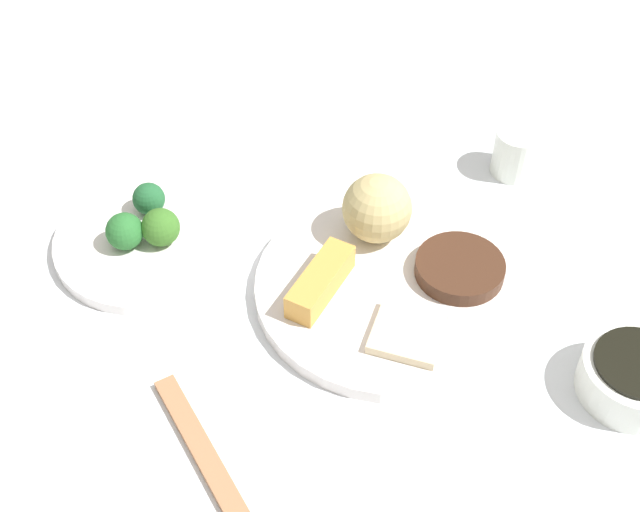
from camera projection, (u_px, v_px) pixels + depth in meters
tabletop at (416, 321)px, 0.90m from camera, size 2.20×2.20×0.02m
main_plate at (390, 287)px, 0.91m from camera, size 0.29×0.29×0.02m
rice_scoop at (377, 208)px, 0.93m from camera, size 0.08×0.08×0.08m
spring_roll at (321, 281)px, 0.88m from camera, size 0.08×0.10×0.03m
crab_rangoon_wonton at (407, 334)px, 0.85m from camera, size 0.09×0.09×0.01m
stir_fry_heap at (460, 268)px, 0.90m from camera, size 0.10×0.10×0.02m
broccoli_plate at (150, 240)px, 0.96m from camera, size 0.21×0.21×0.01m
broccoli_floret_0 at (161, 227)px, 0.93m from camera, size 0.04×0.04×0.04m
broccoli_floret_1 at (149, 199)px, 0.97m from camera, size 0.04×0.04×0.04m
broccoli_floret_2 at (125, 231)px, 0.93m from camera, size 0.04×0.04×0.04m
soy_sauce_bowl at (634, 377)px, 0.81m from camera, size 0.10×0.10×0.04m
soy_sauce_bowl_liquid at (640, 363)px, 0.79m from camera, size 0.09×0.09×0.00m
teacup at (517, 152)px, 1.03m from camera, size 0.06×0.06×0.06m
chopsticks_pair at (216, 476)px, 0.76m from camera, size 0.12×0.22×0.01m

